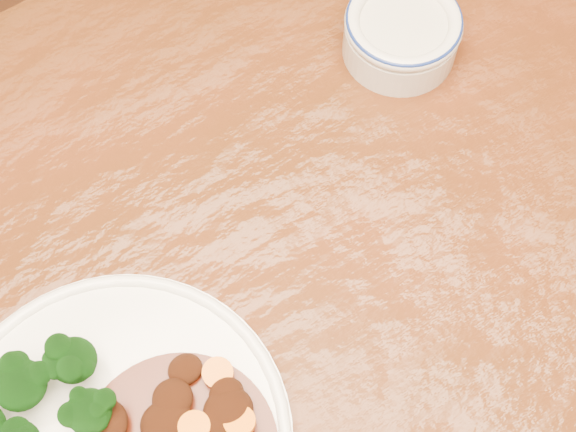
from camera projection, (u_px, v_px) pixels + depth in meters
dining_table at (269, 347)px, 0.78m from camera, size 1.57×1.02×0.75m
broccoli_florets at (14, 418)px, 0.63m from camera, size 0.14×0.10×0.05m
dip_bowl at (402, 33)px, 0.81m from camera, size 0.12×0.12×0.05m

